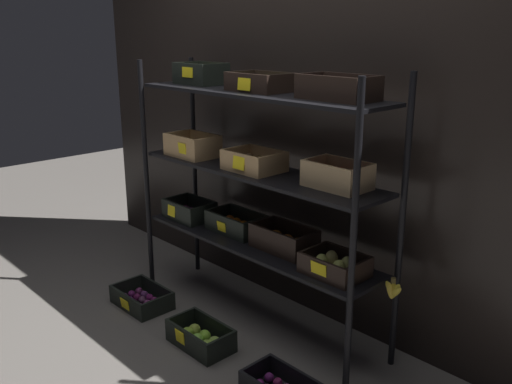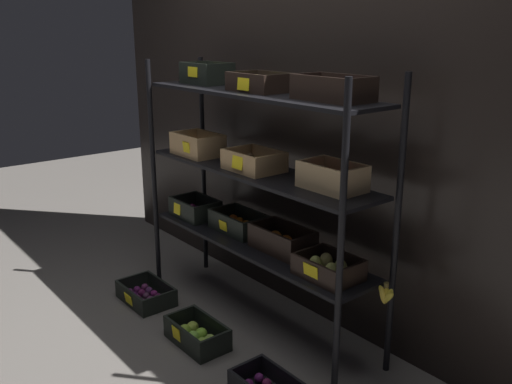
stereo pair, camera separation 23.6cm
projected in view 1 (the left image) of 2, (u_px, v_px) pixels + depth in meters
The scene contains 5 objects.
ground_plane at pixel (256, 319), 3.37m from camera, with size 10.00×10.00×0.00m, color #605B56.
storefront_wall at pixel (304, 123), 3.30m from camera, with size 4.06×0.12×2.32m, color black.
display_rack at pixel (258, 173), 3.11m from camera, with size 1.77×0.43×1.52m.
crate_ground_plum at pixel (142, 300), 3.53m from camera, with size 0.38×0.26×0.12m.
crate_ground_apple_green at pixel (201, 338), 3.07m from camera, with size 0.38×0.22×0.13m.
Camera 1 is at (2.18, -2.08, 1.70)m, focal length 38.78 mm.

